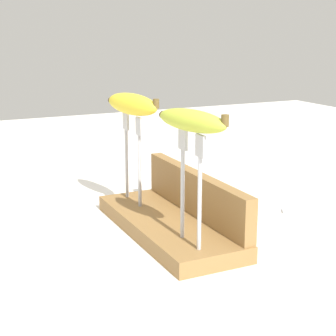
% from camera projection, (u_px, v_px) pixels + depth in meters
% --- Properties ---
extents(ground_plane, '(3.00, 3.00, 0.00)m').
position_uv_depth(ground_plane, '(168.00, 233.00, 1.06)').
color(ground_plane, silver).
extents(wooden_board, '(0.39, 0.15, 0.03)m').
position_uv_depth(wooden_board, '(168.00, 226.00, 1.05)').
color(wooden_board, olive).
rests_on(wooden_board, ground).
extents(board_backstop, '(0.38, 0.02, 0.08)m').
position_uv_depth(board_backstop, '(196.00, 193.00, 1.07)').
color(board_backstop, olive).
rests_on(board_backstop, wooden_board).
extents(fork_stand_left, '(0.10, 0.01, 0.18)m').
position_uv_depth(fork_stand_left, '(133.00, 150.00, 1.13)').
color(fork_stand_left, '#B2B2B7').
rests_on(fork_stand_left, wooden_board).
extents(fork_stand_right, '(0.09, 0.01, 0.19)m').
position_uv_depth(fork_stand_right, '(191.00, 178.00, 0.90)').
color(fork_stand_right, '#B2B2B7').
rests_on(fork_stand_right, wooden_board).
extents(banana_raised_left, '(0.17, 0.07, 0.04)m').
position_uv_depth(banana_raised_left, '(132.00, 104.00, 1.10)').
color(banana_raised_left, yellow).
rests_on(banana_raised_left, fork_stand_left).
extents(banana_raised_right, '(0.16, 0.08, 0.04)m').
position_uv_depth(banana_raised_right, '(192.00, 120.00, 0.88)').
color(banana_raised_right, '#B2C138').
rests_on(banana_raised_right, fork_stand_right).
extents(fork_fallen_near, '(0.09, 0.15, 0.01)m').
position_uv_depth(fork_fallen_near, '(310.00, 211.00, 1.17)').
color(fork_fallen_near, '#B2B2B7').
rests_on(fork_fallen_near, ground).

